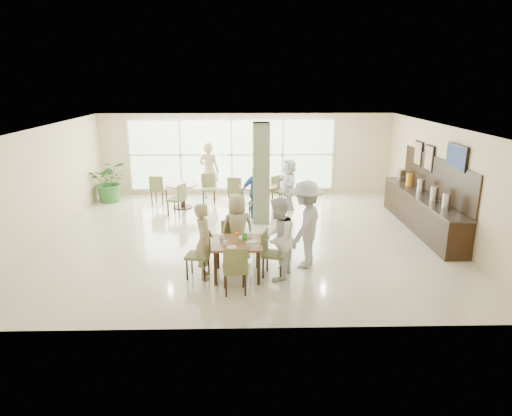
{
  "coord_description": "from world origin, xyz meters",
  "views": [
    {
      "loc": [
        -0.04,
        -11.11,
        3.91
      ],
      "look_at": [
        0.2,
        -1.2,
        1.1
      ],
      "focal_mm": 32.0,
      "sensor_mm": 36.0,
      "label": 1
    }
  ],
  "objects_px": {
    "buffet_counter": "(422,209)",
    "teen_left": "(204,241)",
    "adult_b": "(289,184)",
    "teen_right": "(278,238)",
    "teen_standing": "(306,224)",
    "adult_a": "(256,192)",
    "adult_standing": "(209,171)",
    "round_table_left": "(182,191)",
    "teen_far": "(237,228)",
    "main_table": "(237,246)",
    "potted_plant": "(110,181)",
    "round_table_right": "(258,190)"
  },
  "relations": [
    {
      "from": "adult_a",
      "to": "adult_b",
      "type": "bearing_deg",
      "value": 21.37
    },
    {
      "from": "adult_b",
      "to": "adult_standing",
      "type": "distance_m",
      "value": 2.85
    },
    {
      "from": "teen_right",
      "to": "main_table",
      "type": "bearing_deg",
      "value": -77.6
    },
    {
      "from": "potted_plant",
      "to": "adult_a",
      "type": "xyz_separation_m",
      "value": [
        4.73,
        -1.93,
        0.09
      ]
    },
    {
      "from": "buffet_counter",
      "to": "teen_left",
      "type": "relative_size",
      "value": 3.01
    },
    {
      "from": "main_table",
      "to": "potted_plant",
      "type": "bearing_deg",
      "value": 125.18
    },
    {
      "from": "teen_far",
      "to": "adult_standing",
      "type": "bearing_deg",
      "value": -99.22
    },
    {
      "from": "teen_left",
      "to": "adult_standing",
      "type": "height_order",
      "value": "adult_standing"
    },
    {
      "from": "teen_right",
      "to": "adult_standing",
      "type": "distance_m",
      "value": 6.71
    },
    {
      "from": "buffet_counter",
      "to": "teen_far",
      "type": "height_order",
      "value": "buffet_counter"
    },
    {
      "from": "buffet_counter",
      "to": "adult_standing",
      "type": "height_order",
      "value": "buffet_counter"
    },
    {
      "from": "teen_standing",
      "to": "adult_standing",
      "type": "height_order",
      "value": "adult_standing"
    },
    {
      "from": "teen_far",
      "to": "teen_standing",
      "type": "xyz_separation_m",
      "value": [
        1.46,
        -0.3,
        0.18
      ]
    },
    {
      "from": "teen_left",
      "to": "teen_right",
      "type": "xyz_separation_m",
      "value": [
        1.48,
        -0.06,
        0.06
      ]
    },
    {
      "from": "teen_far",
      "to": "adult_standing",
      "type": "xyz_separation_m",
      "value": [
        -1.02,
        5.55,
        0.19
      ]
    },
    {
      "from": "main_table",
      "to": "teen_standing",
      "type": "xyz_separation_m",
      "value": [
        1.45,
        0.5,
        0.28
      ]
    },
    {
      "from": "buffet_counter",
      "to": "adult_standing",
      "type": "relative_size",
      "value": 2.46
    },
    {
      "from": "teen_left",
      "to": "teen_right",
      "type": "distance_m",
      "value": 1.48
    },
    {
      "from": "buffet_counter",
      "to": "adult_b",
      "type": "xyz_separation_m",
      "value": [
        -3.39,
        2.14,
        0.23
      ]
    },
    {
      "from": "round_table_left",
      "to": "teen_right",
      "type": "distance_m",
      "value": 5.95
    },
    {
      "from": "buffet_counter",
      "to": "adult_a",
      "type": "bearing_deg",
      "value": 165.4
    },
    {
      "from": "teen_far",
      "to": "main_table",
      "type": "bearing_deg",
      "value": 71.07
    },
    {
      "from": "main_table",
      "to": "adult_a",
      "type": "bearing_deg",
      "value": 83.53
    },
    {
      "from": "adult_a",
      "to": "adult_b",
      "type": "xyz_separation_m",
      "value": [
        1.05,
        0.98,
        0.01
      ]
    },
    {
      "from": "adult_standing",
      "to": "round_table_left",
      "type": "bearing_deg",
      "value": 71.94
    },
    {
      "from": "teen_left",
      "to": "adult_standing",
      "type": "distance_m",
      "value": 6.4
    },
    {
      "from": "buffet_counter",
      "to": "teen_right",
      "type": "xyz_separation_m",
      "value": [
        -4.09,
        -3.05,
        0.29
      ]
    },
    {
      "from": "adult_b",
      "to": "buffet_counter",
      "type": "bearing_deg",
      "value": 48.62
    },
    {
      "from": "round_table_left",
      "to": "teen_left",
      "type": "distance_m",
      "value": 5.4
    },
    {
      "from": "round_table_left",
      "to": "teen_left",
      "type": "xyz_separation_m",
      "value": [
        1.14,
        -5.27,
        0.23
      ]
    },
    {
      "from": "potted_plant",
      "to": "adult_b",
      "type": "height_order",
      "value": "adult_b"
    },
    {
      "from": "teen_left",
      "to": "teen_standing",
      "type": "bearing_deg",
      "value": -84.14
    },
    {
      "from": "round_table_left",
      "to": "adult_a",
      "type": "distance_m",
      "value": 2.55
    },
    {
      "from": "round_table_right",
      "to": "teen_standing",
      "type": "distance_m",
      "value": 4.62
    },
    {
      "from": "round_table_left",
      "to": "adult_b",
      "type": "xyz_separation_m",
      "value": [
        3.32,
        -0.15,
        0.23
      ]
    },
    {
      "from": "round_table_left",
      "to": "buffet_counter",
      "type": "height_order",
      "value": "buffet_counter"
    },
    {
      "from": "buffet_counter",
      "to": "teen_left",
      "type": "distance_m",
      "value": 6.33
    },
    {
      "from": "round_table_left",
      "to": "adult_b",
      "type": "distance_m",
      "value": 3.33
    },
    {
      "from": "teen_standing",
      "to": "adult_b",
      "type": "distance_m",
      "value": 4.59
    },
    {
      "from": "teen_far",
      "to": "round_table_right",
      "type": "bearing_deg",
      "value": -117.36
    },
    {
      "from": "teen_far",
      "to": "adult_a",
      "type": "distance_m",
      "value": 3.34
    },
    {
      "from": "teen_far",
      "to": "adult_b",
      "type": "relative_size",
      "value": 0.98
    },
    {
      "from": "main_table",
      "to": "teen_right",
      "type": "xyz_separation_m",
      "value": [
        0.82,
        -0.09,
        0.18
      ]
    },
    {
      "from": "teen_standing",
      "to": "adult_a",
      "type": "height_order",
      "value": "teen_standing"
    },
    {
      "from": "buffet_counter",
      "to": "potted_plant",
      "type": "height_order",
      "value": "buffet_counter"
    },
    {
      "from": "round_table_left",
      "to": "main_table",
      "type": "bearing_deg",
      "value": -70.97
    },
    {
      "from": "round_table_right",
      "to": "adult_standing",
      "type": "height_order",
      "value": "adult_standing"
    },
    {
      "from": "teen_right",
      "to": "adult_standing",
      "type": "height_order",
      "value": "adult_standing"
    },
    {
      "from": "adult_a",
      "to": "adult_standing",
      "type": "distance_m",
      "value": 2.71
    },
    {
      "from": "main_table",
      "to": "adult_b",
      "type": "height_order",
      "value": "adult_b"
    }
  ]
}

